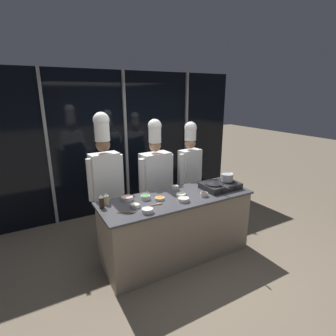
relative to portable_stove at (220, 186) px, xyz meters
The scene contains 22 objects.
ground_plane 1.22m from the portable_stove, behind, with size 24.00×24.00×0.00m, color #7F705B.
window_wall_back 2.16m from the portable_stove, 110.21° to the left, with size 4.92×0.09×2.70m.
demo_counter 0.89m from the portable_stove, behind, with size 2.15×0.77×0.92m.
portable_stove is the anchor object (origin of this frame).
frying_pan 0.14m from the portable_stove, behind, with size 0.27×0.46×0.04m.
stock_pot 0.17m from the portable_stove, ahead, with size 0.20×0.18×0.11m.
squeeze_bottle_oil 1.67m from the portable_stove, behind, with size 0.06×0.06×0.15m.
squeeze_bottle_soy 1.75m from the portable_stove, behind, with size 0.06×0.06×0.17m.
prep_bowl_garlic 1.31m from the portable_stove, behind, with size 0.14×0.14×0.05m.
prep_bowl_carrots 0.99m from the portable_stove, behind, with size 0.13×0.13×0.03m.
prep_bowl_bean_sprouts 0.69m from the portable_stove, behind, with size 0.13×0.13×0.05m.
prep_bowl_soy_glaze 0.42m from the portable_stove, 162.34° to the right, with size 0.10×0.10×0.06m.
prep_bowl_shrimp 1.40m from the portable_stove, 168.77° to the left, with size 0.16×0.16×0.05m.
prep_bowl_onion 0.67m from the portable_stove, 153.18° to the left, with size 0.10×0.10×0.05m.
prep_bowl_noodles 1.36m from the portable_stove, behind, with size 0.11×0.11×0.04m.
prep_bowl_scallions 1.16m from the portable_stove, behind, with size 0.13×0.13×0.06m.
prep_bowl_chicken 0.75m from the portable_stove, 169.64° to the right, with size 0.15×0.15×0.05m.
serving_spoon_slotted 1.09m from the portable_stove, behind, with size 0.24×0.05×0.02m.
serving_spoon_solid 1.48m from the portable_stove, behind, with size 0.21×0.13×0.02m.
chef_head 1.71m from the portable_stove, 153.57° to the left, with size 0.54×0.25×2.06m.
chef_sous 1.04m from the portable_stove, 132.52° to the left, with size 0.63×0.29×1.92m.
chef_line 0.79m from the portable_stove, 92.07° to the left, with size 0.50×0.25×1.85m.
Camera 1 is at (-1.76, -2.86, 2.31)m, focal length 28.00 mm.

